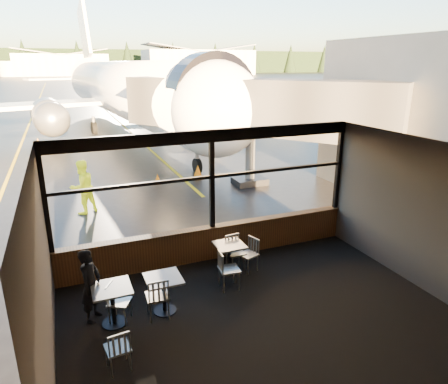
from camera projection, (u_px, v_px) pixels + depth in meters
ground_plane at (68, 82)px, 116.65m from camera, size 520.00×520.00×0.00m
carpet_floor at (264, 319)px, 8.25m from camera, size 8.00×6.00×0.01m
ceiling at (270, 154)px, 7.18m from camera, size 8.00×6.00×0.04m
wall_left at (41, 284)px, 6.28m from camera, size 0.04×6.00×3.50m
wall_right at (421, 215)px, 9.15m from camera, size 0.04×6.00×3.50m
wall_back at (377, 336)px, 5.07m from camera, size 8.00×0.04×3.50m
window_sill at (212, 243)px, 10.76m from camera, size 8.00×0.28×0.90m
window_header at (211, 136)px, 9.87m from camera, size 8.00×0.18×0.30m
mullion_left at (44, 199)px, 8.80m from camera, size 0.12×0.12×2.60m
mullion_centre at (212, 180)px, 10.22m from camera, size 0.12×0.12×2.60m
mullion_right at (338, 166)px, 11.64m from camera, size 0.12×0.12×2.60m
window_transom at (212, 177)px, 10.19m from camera, size 8.00×0.10×0.08m
airliner at (124, 52)px, 28.63m from camera, size 35.25×41.09×11.76m
jet_bridge at (247, 136)px, 16.36m from camera, size 8.33×10.18×4.44m
cafe_table_near at (230, 258)px, 10.04m from camera, size 0.71×0.71×0.78m
cafe_table_mid at (164, 295)px, 8.42m from camera, size 0.74×0.74×0.81m
cafe_table_left at (113, 306)px, 8.01m from camera, size 0.76×0.76×0.84m
chair_near_e at (248, 255)px, 10.11m from camera, size 0.60×0.60×0.87m
chair_near_w at (229, 270)px, 9.29m from camera, size 0.57×0.57×0.96m
chair_near_n at (236, 253)px, 10.16m from camera, size 0.53×0.53×0.91m
chair_mid_s at (158, 296)px, 8.22m from camera, size 0.55×0.55×0.96m
chair_mid_w at (119, 302)px, 8.11m from camera, size 0.64×0.64×0.86m
chair_left_s at (118, 348)px, 6.81m from camera, size 0.51×0.51×0.84m
passenger at (91, 285)px, 8.06m from camera, size 0.61×0.68×1.57m
ground_crew at (82, 187)px, 13.91m from camera, size 1.16×1.09×1.90m
cone_nose at (158, 179)px, 17.62m from camera, size 0.31×0.31×0.43m
cone_wing at (38, 142)px, 25.82m from camera, size 0.33×0.33×0.46m
terminal_annex at (426, 118)px, 15.78m from camera, size 5.00×7.00×6.00m
hangar_mid at (62, 64)px, 172.39m from camera, size 38.00×15.00×10.00m
hangar_right at (199, 62)px, 187.49m from camera, size 50.00×20.00×12.00m
fuel_tank_b at (10, 69)px, 163.17m from camera, size 8.00×8.00×6.00m
fuel_tank_c at (37, 69)px, 166.77m from camera, size 8.00×8.00×6.00m
treeline at (61, 62)px, 194.12m from camera, size 360.00×3.00×12.00m
cone_extra at (198, 171)px, 18.58m from camera, size 0.40×0.40×0.56m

